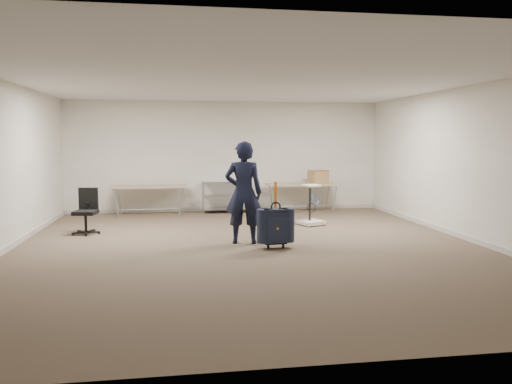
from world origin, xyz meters
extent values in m
plane|color=#4E402F|center=(0.00, 0.00, 0.00)|extent=(9.00, 9.00, 0.00)
plane|color=white|center=(0.00, 4.50, 1.40)|extent=(8.00, 0.00, 8.00)
plane|color=white|center=(0.00, -4.50, 1.40)|extent=(8.00, 0.00, 8.00)
plane|color=white|center=(4.00, 0.00, 1.40)|extent=(0.00, 9.00, 9.00)
plane|color=silver|center=(0.00, 0.00, 2.80)|extent=(8.00, 8.00, 0.00)
cube|color=beige|center=(0.00, 4.49, 0.05)|extent=(8.00, 0.02, 0.10)
cube|color=beige|center=(-3.99, 0.00, 0.05)|extent=(0.02, 9.00, 0.10)
cube|color=beige|center=(3.99, 0.00, 0.05)|extent=(0.02, 9.00, 0.10)
cube|color=#9F8061|center=(-1.90, 3.95, 0.71)|extent=(1.80, 0.75, 0.03)
cylinder|color=#92959A|center=(-1.90, 3.95, 0.15)|extent=(1.50, 0.02, 0.02)
cylinder|color=#92959A|center=(-2.65, 3.65, 0.35)|extent=(0.13, 0.04, 0.69)
cylinder|color=#92959A|center=(-1.15, 3.65, 0.35)|extent=(0.13, 0.04, 0.69)
cylinder|color=#92959A|center=(-2.65, 4.25, 0.35)|extent=(0.13, 0.04, 0.69)
cylinder|color=#92959A|center=(-1.15, 4.25, 0.35)|extent=(0.13, 0.04, 0.69)
cube|color=#9F8061|center=(1.90, 3.95, 0.71)|extent=(1.80, 0.75, 0.03)
cylinder|color=#92959A|center=(1.90, 3.95, 0.15)|extent=(1.50, 0.02, 0.02)
cylinder|color=#92959A|center=(1.15, 3.65, 0.35)|extent=(0.13, 0.04, 0.69)
cylinder|color=#92959A|center=(2.65, 3.65, 0.35)|extent=(0.13, 0.04, 0.69)
cylinder|color=#92959A|center=(1.15, 4.25, 0.35)|extent=(0.13, 0.04, 0.69)
cylinder|color=#92959A|center=(2.65, 4.25, 0.35)|extent=(0.13, 0.04, 0.69)
cylinder|color=silver|center=(-0.60, 3.98, 0.40)|extent=(0.02, 0.02, 0.80)
cylinder|color=silver|center=(0.60, 3.98, 0.40)|extent=(0.02, 0.02, 0.80)
cylinder|color=silver|center=(-0.60, 4.42, 0.40)|extent=(0.02, 0.02, 0.80)
cylinder|color=silver|center=(0.60, 4.42, 0.40)|extent=(0.02, 0.02, 0.80)
cube|color=silver|center=(0.00, 4.20, 0.10)|extent=(1.20, 0.45, 0.02)
cube|color=silver|center=(0.00, 4.20, 0.45)|extent=(1.20, 0.45, 0.02)
cube|color=silver|center=(0.00, 4.20, 0.78)|extent=(1.20, 0.45, 0.01)
imported|color=black|center=(-0.06, 0.39, 0.90)|extent=(0.71, 0.52, 1.81)
cube|color=#161D32|center=(0.42, -0.13, 0.39)|extent=(0.43, 0.26, 0.57)
cube|color=black|center=(0.42, -0.11, 0.09)|extent=(0.38, 0.19, 0.03)
cylinder|color=black|center=(0.29, -0.14, 0.04)|extent=(0.03, 0.08, 0.08)
cylinder|color=black|center=(0.55, -0.12, 0.04)|extent=(0.03, 0.08, 0.08)
torus|color=black|center=(0.42, -0.13, 0.71)|extent=(0.18, 0.04, 0.18)
cube|color=orange|center=(0.42, -0.11, 0.92)|extent=(0.04, 0.01, 0.44)
cylinder|color=black|center=(-2.99, 1.71, 0.04)|extent=(0.54, 0.54, 0.08)
cylinder|color=black|center=(-2.99, 1.71, 0.23)|extent=(0.05, 0.05, 0.36)
cube|color=black|center=(-2.99, 1.71, 0.42)|extent=(0.47, 0.47, 0.07)
cube|color=black|center=(-2.96, 1.90, 0.68)|extent=(0.38, 0.11, 0.43)
cube|color=#EDE4CB|center=(1.62, 2.07, 0.06)|extent=(0.62, 0.62, 0.08)
cylinder|color=black|center=(1.43, 1.88, 0.02)|extent=(0.06, 0.06, 0.04)
cylinder|color=black|center=(1.62, 2.11, 0.47)|extent=(0.05, 0.05, 0.76)
cube|color=#EDE4CB|center=(1.62, 2.07, 0.85)|extent=(0.41, 0.39, 0.04)
torus|color=#2464B5|center=(1.67, 1.99, 0.57)|extent=(0.26, 0.18, 0.23)
cube|color=#A17F4B|center=(2.31, 3.99, 0.90)|extent=(0.52, 0.45, 0.33)
camera|label=1|loc=(-1.16, -8.27, 1.83)|focal=35.00mm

